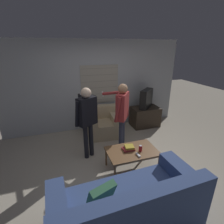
{
  "coord_description": "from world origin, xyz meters",
  "views": [
    {
      "loc": [
        -1.08,
        -2.85,
        2.37
      ],
      "look_at": [
        0.04,
        0.57,
        1.0
      ],
      "focal_mm": 28.0,
      "sensor_mm": 36.0,
      "label": 1
    }
  ],
  "objects": [
    {
      "name": "ground_plane",
      "position": [
        0.0,
        0.0,
        0.0
      ],
      "size": [
        16.0,
        16.0,
        0.0
      ],
      "primitive_type": "plane",
      "color": "#B2A893"
    },
    {
      "name": "soda_can",
      "position": [
        0.36,
        -0.24,
        0.5
      ],
      "size": [
        0.07,
        0.07,
        0.13
      ],
      "color": "red",
      "rests_on": "coffee_table"
    },
    {
      "name": "person_right_standing",
      "position": [
        0.29,
        0.62,
        1.02
      ],
      "size": [
        0.56,
        0.81,
        1.6
      ],
      "rotation": [
        0.0,
        0.0,
        0.95
      ],
      "color": "#33384C",
      "rests_on": "ground_plane"
    },
    {
      "name": "coffee_table",
      "position": [
        0.22,
        -0.17,
        0.39
      ],
      "size": [
        0.99,
        0.63,
        0.43
      ],
      "color": "brown",
      "rests_on": "ground_plane"
    },
    {
      "name": "couch_blue",
      "position": [
        -0.32,
        -1.26,
        0.33
      ],
      "size": [
        2.07,
        0.95,
        0.84
      ],
      "rotation": [
        0.0,
        0.0,
        0.04
      ],
      "color": "#384C7F",
      "rests_on": "ground_plane"
    },
    {
      "name": "tv_stand",
      "position": [
        1.47,
        1.61,
        0.3
      ],
      "size": [
        0.84,
        0.54,
        0.6
      ],
      "color": "#33281E",
      "rests_on": "ground_plane"
    },
    {
      "name": "tv",
      "position": [
        1.47,
        1.62,
        0.88
      ],
      "size": [
        0.58,
        0.55,
        0.56
      ],
      "rotation": [
        0.0,
        0.0,
        3.87
      ],
      "color": "black",
      "rests_on": "tv_stand"
    },
    {
      "name": "person_left_standing",
      "position": [
        -0.52,
        0.55,
        1.01
      ],
      "size": [
        0.51,
        0.81,
        1.59
      ],
      "rotation": [
        0.0,
        0.0,
        0.49
      ],
      "color": "black",
      "rests_on": "ground_plane"
    },
    {
      "name": "wall_back",
      "position": [
        0.0,
        2.03,
        1.28
      ],
      "size": [
        5.2,
        0.08,
        2.55
      ],
      "color": "#ADB2B7",
      "rests_on": "ground_plane"
    },
    {
      "name": "book_stack",
      "position": [
        0.17,
        -0.12,
        0.47
      ],
      "size": [
        0.24,
        0.2,
        0.08
      ],
      "color": "maroon",
      "rests_on": "coffee_table"
    },
    {
      "name": "spare_remote",
      "position": [
        0.25,
        -0.36,
        0.45
      ],
      "size": [
        0.05,
        0.13,
        0.02
      ],
      "rotation": [
        0.0,
        0.0,
        0.05
      ],
      "color": "white",
      "rests_on": "coffee_table"
    },
    {
      "name": "armchair_beige",
      "position": [
        0.09,
        1.48,
        0.31
      ],
      "size": [
        0.97,
        0.87,
        0.78
      ],
      "rotation": [
        0.0,
        0.0,
        3.05
      ],
      "color": "#C6B289",
      "rests_on": "ground_plane"
    }
  ]
}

